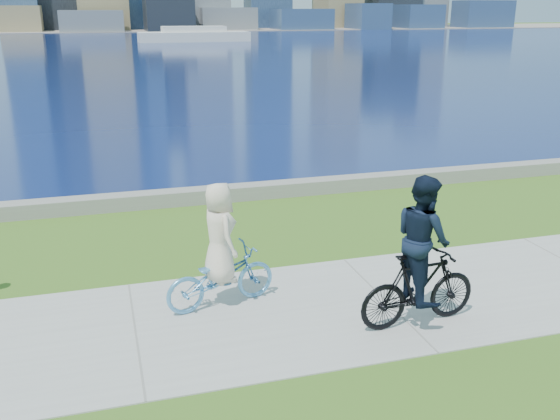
# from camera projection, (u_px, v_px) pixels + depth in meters

# --- Properties ---
(ground) EXTENTS (320.00, 320.00, 0.00)m
(ground) POSITION_uv_depth(u_px,v_px,m) (136.00, 334.00, 9.18)
(ground) COLOR #375F19
(ground) RESTS_ON ground
(concrete_path) EXTENTS (80.00, 3.50, 0.02)m
(concrete_path) POSITION_uv_depth(u_px,v_px,m) (136.00, 334.00, 9.18)
(concrete_path) COLOR #A5A49F
(concrete_path) RESTS_ON ground
(seawall) EXTENTS (90.00, 0.50, 0.35)m
(seawall) POSITION_uv_depth(u_px,v_px,m) (117.00, 202.00, 14.78)
(seawall) COLOR gray
(seawall) RESTS_ON ground
(bay_water) EXTENTS (320.00, 131.00, 0.01)m
(bay_water) POSITION_uv_depth(u_px,v_px,m) (94.00, 47.00, 74.86)
(bay_water) COLOR #0B1A4C
(bay_water) RESTS_ON ground
(far_shore) EXTENTS (320.00, 30.00, 0.12)m
(far_shore) POSITION_uv_depth(u_px,v_px,m) (92.00, 30.00, 127.75)
(far_shore) COLOR gray
(far_shore) RESTS_ON ground
(ferry_far) EXTENTS (15.05, 4.30, 2.04)m
(ferry_far) POSITION_uv_depth(u_px,v_px,m) (194.00, 35.00, 85.60)
(ferry_far) COLOR silver
(ferry_far) RESTS_ON ground
(cyclist_woman) EXTENTS (1.05, 1.94, 2.03)m
(cyclist_woman) POSITION_uv_depth(u_px,v_px,m) (220.00, 261.00, 9.81)
(cyclist_woman) COLOR #579ED3
(cyclist_woman) RESTS_ON ground
(cyclist_man) EXTENTS (0.77, 1.95, 2.32)m
(cyclist_man) POSITION_uv_depth(u_px,v_px,m) (421.00, 264.00, 9.16)
(cyclist_man) COLOR black
(cyclist_man) RESTS_ON ground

